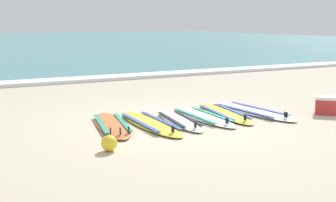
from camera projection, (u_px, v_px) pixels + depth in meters
name	position (u px, v px, depth m)	size (l,w,h in m)	color
ground_plane	(173.00, 124.00, 8.62)	(80.00, 80.00, 0.00)	#C1B599
wave_foam_strip	(72.00, 80.00, 14.61)	(80.00, 0.92, 0.11)	white
surfboard_0	(112.00, 125.00, 8.40)	(1.02, 2.35, 0.18)	orange
surfboard_1	(150.00, 123.00, 8.53)	(0.66, 2.45, 0.18)	yellow
surfboard_2	(179.00, 120.00, 8.75)	(0.80, 2.07, 0.18)	silver
surfboard_3	(203.00, 116.00, 9.12)	(0.63, 2.27, 0.18)	white
surfboard_4	(225.00, 113.00, 9.44)	(0.91, 2.33, 0.18)	yellow
surfboard_5	(251.00, 111.00, 9.69)	(0.83, 2.55, 0.18)	silver
cooler_box	(326.00, 105.00, 9.49)	(0.55, 0.54, 0.38)	red
beach_ball	(109.00, 143.00, 6.80)	(0.25, 0.25, 0.25)	yellow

